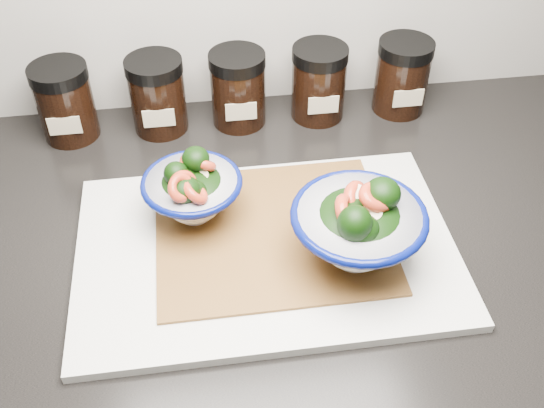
{
  "coord_description": "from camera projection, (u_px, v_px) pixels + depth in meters",
  "views": [
    {
      "loc": [
        -0.09,
        0.89,
        1.46
      ],
      "look_at": [
        -0.01,
        1.43,
        0.96
      ],
      "focal_mm": 42.0,
      "sensor_mm": 36.0,
      "label": 1
    }
  ],
  "objects": [
    {
      "name": "spice_jar_d",
      "position": [
        319.0,
        82.0,
        0.94
      ],
      "size": [
        0.08,
        0.08,
        0.11
      ],
      "color": "black",
      "rests_on": "countertop"
    },
    {
      "name": "spice_jar_a",
      "position": [
        65.0,
        102.0,
        0.9
      ],
      "size": [
        0.08,
        0.08,
        0.11
      ],
      "color": "black",
      "rests_on": "countertop"
    },
    {
      "name": "spice_jar_c",
      "position": [
        238.0,
        89.0,
        0.93
      ],
      "size": [
        0.08,
        0.08,
        0.11
      ],
      "color": "black",
      "rests_on": "countertop"
    },
    {
      "name": "bamboo_mat",
      "position": [
        272.0,
        232.0,
        0.77
      ],
      "size": [
        0.28,
        0.24,
        0.0
      ],
      "primitive_type": "cube",
      "color": "#8F5E2B",
      "rests_on": "cutting_board"
    },
    {
      "name": "bowl_left",
      "position": [
        192.0,
        191.0,
        0.77
      ],
      "size": [
        0.12,
        0.12,
        0.09
      ],
      "rotation": [
        0.0,
        0.0,
        -0.25
      ],
      "color": "white",
      "rests_on": "bamboo_mat"
    },
    {
      "name": "spice_jar_e",
      "position": [
        402.0,
        76.0,
        0.96
      ],
      "size": [
        0.08,
        0.08,
        0.11
      ],
      "color": "black",
      "rests_on": "countertop"
    },
    {
      "name": "cutting_board",
      "position": [
        266.0,
        249.0,
        0.76
      ],
      "size": [
        0.45,
        0.3,
        0.01
      ],
      "primitive_type": "cube",
      "color": "silver",
      "rests_on": "countertop"
    },
    {
      "name": "bowl_right",
      "position": [
        358.0,
        227.0,
        0.71
      ],
      "size": [
        0.15,
        0.15,
        0.11
      ],
      "rotation": [
        0.0,
        0.0,
        -0.12
      ],
      "color": "white",
      "rests_on": "bamboo_mat"
    },
    {
      "name": "spice_jar_b",
      "position": [
        157.0,
        95.0,
        0.92
      ],
      "size": [
        0.08,
        0.08,
        0.11
      ],
      "color": "black",
      "rests_on": "countertop"
    },
    {
      "name": "countertop",
      "position": [
        278.0,
        240.0,
        0.81
      ],
      "size": [
        3.5,
        0.6,
        0.04
      ],
      "primitive_type": "cube",
      "color": "black",
      "rests_on": "cabinet"
    }
  ]
}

